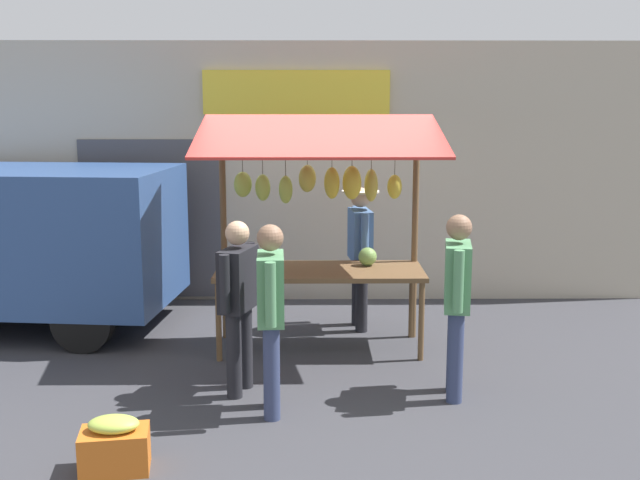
{
  "coord_description": "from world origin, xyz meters",
  "views": [
    {
      "loc": [
        0.08,
        7.93,
        2.65
      ],
      "look_at": [
        0.0,
        0.3,
        1.25
      ],
      "focal_mm": 42.89,
      "sensor_mm": 36.0,
      "label": 1
    }
  ],
  "objects_px": {
    "shopper_in_grey_tee": "(239,295)",
    "produce_crate_near": "(115,446)",
    "shopper_with_shopping_bag": "(457,292)",
    "shopper_with_ponytail": "(271,306)",
    "vendor_with_sunhat": "(360,246)",
    "market_stall": "(321,204)"
  },
  "relations": [
    {
      "from": "market_stall",
      "to": "produce_crate_near",
      "type": "bearing_deg",
      "value": 61.76
    },
    {
      "from": "market_stall",
      "to": "vendor_with_sunhat",
      "type": "height_order",
      "value": "market_stall"
    },
    {
      "from": "market_stall",
      "to": "shopper_with_ponytail",
      "type": "bearing_deg",
      "value": 76.34
    },
    {
      "from": "shopper_in_grey_tee",
      "to": "shopper_with_ponytail",
      "type": "bearing_deg",
      "value": -129.2
    },
    {
      "from": "vendor_with_sunhat",
      "to": "shopper_in_grey_tee",
      "type": "relative_size",
      "value": 1.04
    },
    {
      "from": "produce_crate_near",
      "to": "shopper_with_ponytail",
      "type": "bearing_deg",
      "value": -136.32
    },
    {
      "from": "shopper_in_grey_tee",
      "to": "market_stall",
      "type": "bearing_deg",
      "value": -12.65
    },
    {
      "from": "shopper_with_shopping_bag",
      "to": "shopper_with_ponytail",
      "type": "xyz_separation_m",
      "value": [
        1.63,
        0.36,
        -0.02
      ]
    },
    {
      "from": "market_stall",
      "to": "shopper_with_shopping_bag",
      "type": "bearing_deg",
      "value": 129.75
    },
    {
      "from": "vendor_with_sunhat",
      "to": "shopper_in_grey_tee",
      "type": "xyz_separation_m",
      "value": [
        1.22,
        2.0,
        -0.07
      ]
    },
    {
      "from": "market_stall",
      "to": "shopper_with_ponytail",
      "type": "relative_size",
      "value": 1.52
    },
    {
      "from": "shopper_in_grey_tee",
      "to": "shopper_with_ponytail",
      "type": "relative_size",
      "value": 0.97
    },
    {
      "from": "vendor_with_sunhat",
      "to": "shopper_with_ponytail",
      "type": "distance_m",
      "value": 2.64
    },
    {
      "from": "shopper_with_shopping_bag",
      "to": "shopper_in_grey_tee",
      "type": "bearing_deg",
      "value": 95.83
    },
    {
      "from": "shopper_with_shopping_bag",
      "to": "shopper_with_ponytail",
      "type": "relative_size",
      "value": 1.02
    },
    {
      "from": "shopper_with_ponytail",
      "to": "produce_crate_near",
      "type": "distance_m",
      "value": 1.68
    },
    {
      "from": "shopper_in_grey_tee",
      "to": "shopper_with_ponytail",
      "type": "distance_m",
      "value": 0.57
    },
    {
      "from": "market_stall",
      "to": "vendor_with_sunhat",
      "type": "distance_m",
      "value": 1.01
    },
    {
      "from": "shopper_in_grey_tee",
      "to": "produce_crate_near",
      "type": "relative_size",
      "value": 3.01
    },
    {
      "from": "shopper_in_grey_tee",
      "to": "shopper_with_ponytail",
      "type": "height_order",
      "value": "shopper_with_ponytail"
    },
    {
      "from": "shopper_with_ponytail",
      "to": "vendor_with_sunhat",
      "type": "bearing_deg",
      "value": -22.8
    },
    {
      "from": "market_stall",
      "to": "produce_crate_near",
      "type": "relative_size",
      "value": 4.72
    }
  ]
}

